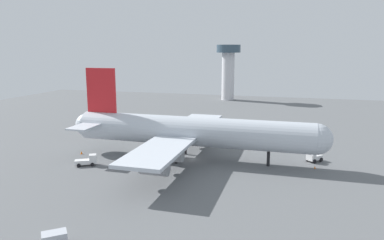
{
  "coord_description": "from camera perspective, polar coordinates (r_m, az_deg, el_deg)",
  "views": [
    {
      "loc": [
        22.3,
        -78.32,
        25.31
      ],
      "look_at": [
        0.0,
        0.0,
        9.42
      ],
      "focal_mm": 33.89,
      "sensor_mm": 36.0,
      "label": 1
    }
  ],
  "objects": [
    {
      "name": "ground_plane",
      "position": [
        85.27,
        -0.0,
        -6.23
      ],
      "size": [
        243.53,
        243.53,
        0.0
      ],
      "primitive_type": "plane",
      "color": "slate"
    },
    {
      "name": "cargo_airplane",
      "position": [
        83.55,
        -0.04,
        -1.86
      ],
      "size": [
        60.88,
        51.58,
        20.94
      ],
      "color": "silver",
      "rests_on": "ground_plane"
    },
    {
      "name": "fuel_truck",
      "position": [
        83.99,
        -16.12,
        -6.16
      ],
      "size": [
        4.89,
        3.73,
        2.42
      ],
      "color": "white",
      "rests_on": "ground_plane"
    },
    {
      "name": "baggage_tug",
      "position": [
        109.81,
        16.08,
        -2.1
      ],
      "size": [
        5.08,
        3.47,
        2.54
      ],
      "color": "yellow",
      "rests_on": "ground_plane"
    },
    {
      "name": "cargo_loader",
      "position": [
        87.93,
        18.64,
        -5.59
      ],
      "size": [
        3.85,
        3.98,
        2.01
      ],
      "color": "white",
      "rests_on": "ground_plane"
    },
    {
      "name": "cargo_container_fore",
      "position": [
        53.0,
        -20.83,
        -17.11
      ],
      "size": [
        3.68,
        3.52,
        1.87
      ],
      "color": "#B7BCC6",
      "rests_on": "ground_plane"
    },
    {
      "name": "safety_cone_nose",
      "position": [
        83.28,
        18.78,
        -7.05
      ],
      "size": [
        0.4,
        0.4,
        0.57
      ],
      "primitive_type": "cone",
      "color": "orange",
      "rests_on": "ground_plane"
    },
    {
      "name": "safety_cone_tail",
      "position": [
        93.45,
        -17.0,
        -4.93
      ],
      "size": [
        0.53,
        0.53,
        0.76
      ],
      "primitive_type": "cone",
      "color": "orange",
      "rests_on": "ground_plane"
    },
    {
      "name": "control_tower",
      "position": [
        185.02,
        5.72,
        8.4
      ],
      "size": [
        11.96,
        11.96,
        27.61
      ],
      "color": "silver",
      "rests_on": "ground_plane"
    }
  ]
}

